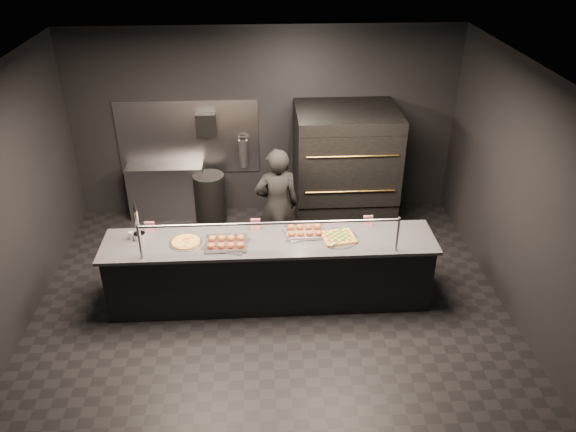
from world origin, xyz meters
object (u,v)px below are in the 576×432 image
object	(u,v)px
pizza_oven	(345,169)
prep_shelf	(167,191)
slider_tray_a	(226,243)
square_pizza	(338,237)
trash_bin	(210,198)
worker	(277,206)
service_counter	(270,271)
towel_dispenser	(206,124)
slider_tray_b	(305,231)
beer_tap	(138,228)
round_pizza	(186,242)
fire_extinguisher	(243,153)

from	to	relation	value
pizza_oven	prep_shelf	world-z (taller)	pizza_oven
slider_tray_a	square_pizza	xyz separation A→B (m)	(1.38, 0.06, -0.01)
square_pizza	trash_bin	bearing A→B (deg)	129.55
pizza_oven	prep_shelf	bearing A→B (deg)	171.46
worker	prep_shelf	bearing A→B (deg)	-45.77
pizza_oven	worker	distance (m)	1.42
service_counter	towel_dispenser	xyz separation A→B (m)	(-0.90, 2.39, 1.09)
slider_tray_a	square_pizza	world-z (taller)	slider_tray_a
prep_shelf	towel_dispenser	distance (m)	1.31
slider_tray_b	square_pizza	xyz separation A→B (m)	(0.40, -0.16, -0.01)
pizza_oven	beer_tap	distance (m)	3.32
towel_dispenser	slider_tray_a	size ratio (longest dim) A/B	0.59
pizza_oven	square_pizza	distance (m)	1.94
beer_tap	towel_dispenser	bearing A→B (deg)	72.84
slider_tray_b	towel_dispenser	bearing A→B (deg)	120.98
prep_shelf	towel_dispenser	world-z (taller)	towel_dispenser
towel_dispenser	round_pizza	bearing A→B (deg)	-92.88
beer_tap	trash_bin	size ratio (longest dim) A/B	0.66
beer_tap	slider_tray_b	xyz separation A→B (m)	(2.05, 0.03, -0.12)
trash_bin	slider_tray_a	bearing A→B (deg)	-80.34
beer_tap	square_pizza	bearing A→B (deg)	-3.04
round_pizza	worker	distance (m)	1.51
pizza_oven	prep_shelf	distance (m)	2.88
pizza_oven	service_counter	bearing A→B (deg)	-122.27
prep_shelf	square_pizza	world-z (taller)	square_pizza
towel_dispenser	worker	xyz separation A→B (m)	(1.03, -1.41, -0.69)
pizza_oven	worker	size ratio (longest dim) A/B	1.11
slider_tray_a	worker	xyz separation A→B (m)	(0.65, 1.05, -0.09)
service_counter	square_pizza	distance (m)	0.97
prep_shelf	square_pizza	bearing A→B (deg)	-43.53
service_counter	square_pizza	size ratio (longest dim) A/B	8.39
pizza_oven	beer_tap	bearing A→B (deg)	-147.60
towel_dispenser	fire_extinguisher	bearing A→B (deg)	1.04
prep_shelf	beer_tap	distance (m)	2.28
pizza_oven	towel_dispenser	size ratio (longest dim) A/B	5.46
pizza_oven	worker	bearing A→B (deg)	-139.31
towel_dispenser	worker	bearing A→B (deg)	-54.01
slider_tray_a	worker	distance (m)	1.24
round_pizza	slider_tray_b	world-z (taller)	slider_tray_b
towel_dispenser	trash_bin	xyz separation A→B (m)	(0.00, -0.28, -1.14)
square_pizza	worker	size ratio (longest dim) A/B	0.29
fire_extinguisher	worker	distance (m)	1.51
slider_tray_a	beer_tap	bearing A→B (deg)	169.73
slider_tray_b	worker	bearing A→B (deg)	111.08
square_pizza	trash_bin	size ratio (longest dim) A/B	0.60
towel_dispenser	round_pizza	xyz separation A→B (m)	(-0.12, -2.39, -0.61)
pizza_oven	prep_shelf	size ratio (longest dim) A/B	1.59
beer_tap	service_counter	bearing A→B (deg)	-4.41
slider_tray_a	towel_dispenser	bearing A→B (deg)	98.59
square_pizza	towel_dispenser	bearing A→B (deg)	126.13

